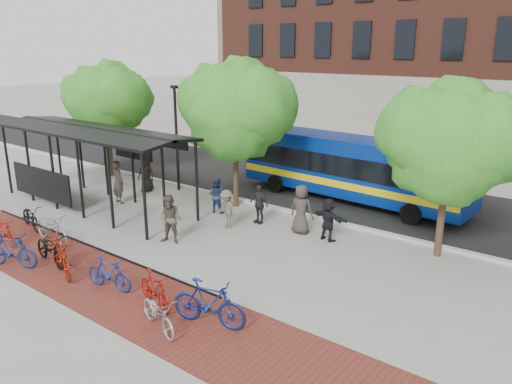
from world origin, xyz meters
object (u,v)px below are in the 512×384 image
Objects in this scene: bike_2 at (52,228)px; pedestrian_1 at (118,182)px; bike_3 at (11,250)px; pedestrian_3 at (227,209)px; lamp_post_left at (176,135)px; pedestrian_8 at (170,219)px; tree_c at (453,139)px; pedestrian_5 at (328,219)px; pedestrian_2 at (217,195)px; bus at (352,165)px; tree_a at (107,98)px; bike_9 at (155,290)px; bus_shelter at (89,139)px; bike_4 at (50,249)px; tree_b at (237,106)px; bike_10 at (158,313)px; pedestrian_4 at (259,204)px; bike_1 at (4,232)px; bike_0 at (31,216)px; pedestrian_0 at (146,173)px; pedestrian_6 at (301,209)px; bike_5 at (61,256)px.

pedestrian_1 reaches higher than bike_2.
pedestrian_3 is (3.16, 7.01, 0.20)m from bike_3.
lamp_post_left is 7.33m from pedestrian_8.
tree_c is 5.11m from pedestrian_5.
pedestrian_2 is at bearing -152.10° from pedestrian_1.
bus is 5.39× the size of bike_2.
bike_9 is at bearing -32.76° from tree_a.
bus_shelter is 2.27m from pedestrian_1.
bike_9 is (4.88, 0.20, -0.01)m from bike_4.
tree_b is 4.45m from lamp_post_left.
bus reaches higher than bike_2.
bike_10 is 1.10× the size of pedestrian_4.
tree_a reaches higher than pedestrian_2.
pedestrian_1 is (-0.84, 5.68, 0.49)m from bike_1.
tree_b is 1.26× the size of lamp_post_left.
bike_0 is 9.72m from bike_10.
pedestrian_3 is at bearing -37.51° from bike_2.
tree_c is 14.51m from pedestrian_0.
pedestrian_6 is (-0.86, 7.94, 0.49)m from bike_10.
pedestrian_4 reaches higher than bike_4.
pedestrian_0 is at bearing -17.37° from pedestrian_2.
tree_a is 3.46× the size of pedestrian_0.
pedestrian_8 is (-1.22, -3.66, 0.11)m from pedestrian_4.
pedestrian_8 is (-3.19, -3.75, -0.05)m from pedestrian_6.
bus is 12.96m from bike_10.
bus_shelter is 1.72× the size of tree_a.
tree_a is 3.13× the size of pedestrian_1.
pedestrian_2 is at bearing -20.73° from lamp_post_left.
tree_a reaches higher than bike_3.
bus is 6.48× the size of bike_9.
pedestrian_8 reaches higher than bike_5.
bike_2 is (1.10, 1.20, 0.04)m from bike_1.
bike_10 is (8.68, -0.40, -0.03)m from bike_1.
bike_0 is (-4.65, -7.17, -3.97)m from tree_b.
tree_c is 2.83× the size of bike_5.
bus is at bearing 52.37° from pedestrian_8.
pedestrian_1 is 5.79m from pedestrian_8.
pedestrian_6 is (4.21, 0.13, 0.19)m from pedestrian_2.
bike_2 is at bearing 54.53° from pedestrian_2.
lamp_post_left is 13.12m from bike_10.
tree_b is 3.09× the size of bike_5.
bus_shelter is at bearing -143.79° from tree_b.
bike_5 is 3.89m from bike_9.
bike_10 is at bearing -80.74° from bus.
bike_5 is at bearing -121.40° from pedestrian_8.
tree_c is at bearing -49.90° from bike_0.
tree_b is 4.16× the size of pedestrian_3.
bus is (7.68, 3.54, -1.06)m from lamp_post_left.
bike_9 is 7.32m from pedestrian_5.
bike_2 reaches higher than bike_4.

